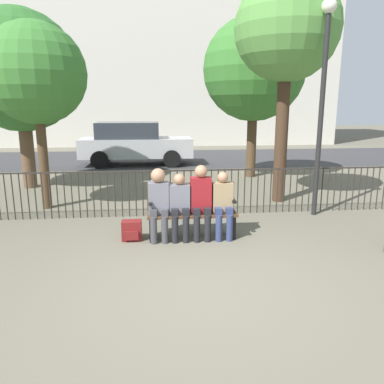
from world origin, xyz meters
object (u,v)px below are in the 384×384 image
at_px(seated_person_2, 201,198).
at_px(parked_car_0, 134,143).
at_px(backpack, 132,231).
at_px(lamp_post, 324,80).
at_px(tree_0, 254,70).
at_px(tree_3, 287,30).
at_px(seated_person_1, 180,203).
at_px(tree_1, 36,74).
at_px(park_bench, 192,209).
at_px(seated_person_3, 223,202).
at_px(seated_person_0, 159,200).
at_px(tree_2, 20,72).

distance_m(seated_person_2, parked_car_0, 8.64).
xyz_separation_m(backpack, lamp_post, (3.68, 1.16, 2.53)).
height_order(backpack, tree_0, tree_0).
relative_size(backpack, tree_3, 0.07).
distance_m(seated_person_1, tree_0, 6.74).
bearing_deg(seated_person_1, tree_3, 43.74).
bearing_deg(tree_1, park_bench, -35.87).
height_order(park_bench, tree_1, tree_1).
bearing_deg(seated_person_3, park_bench, 165.75).
relative_size(park_bench, seated_person_1, 1.34).
height_order(seated_person_1, seated_person_3, seated_person_3).
relative_size(seated_person_3, tree_3, 0.23).
bearing_deg(park_bench, backpack, -174.64).
bearing_deg(parked_car_0, tree_3, -59.05).
bearing_deg(seated_person_3, seated_person_2, 178.93).
height_order(park_bench, seated_person_2, seated_person_2).
distance_m(seated_person_0, seated_person_3, 1.07).
distance_m(tree_0, parked_car_0, 5.39).
distance_m(seated_person_2, seated_person_3, 0.37).
distance_m(seated_person_1, seated_person_2, 0.37).
bearing_deg(seated_person_3, tree_1, 146.80).
bearing_deg(seated_person_0, seated_person_3, -0.26).
xyz_separation_m(seated_person_0, tree_3, (2.87, 2.40, 3.11)).
height_order(tree_1, tree_2, tree_2).
distance_m(seated_person_1, tree_2, 6.48).
bearing_deg(park_bench, tree_0, 65.81).
xyz_separation_m(seated_person_0, tree_2, (-3.49, 4.60, 2.38)).
relative_size(seated_person_1, lamp_post, 0.27).
height_order(seated_person_0, seated_person_1, seated_person_0).
distance_m(backpack, tree_0, 7.25).
bearing_deg(parked_car_0, tree_1, -104.68).
bearing_deg(tree_3, tree_0, 87.35).
bearing_deg(seated_person_2, park_bench, 140.04).
relative_size(tree_2, parked_car_0, 1.11).
relative_size(seated_person_1, tree_2, 0.24).
height_order(seated_person_0, tree_0, tree_0).
relative_size(backpack, lamp_post, 0.08).
bearing_deg(tree_2, backpack, -56.38).
relative_size(park_bench, tree_1, 0.39).
distance_m(seated_person_2, tree_1, 4.43).
distance_m(lamp_post, parked_car_0, 8.56).
bearing_deg(tree_1, lamp_post, -11.02).
distance_m(backpack, tree_3, 5.47).
distance_m(seated_person_1, tree_3, 4.71).
bearing_deg(seated_person_1, seated_person_3, 0.09).
xyz_separation_m(park_bench, seated_person_0, (-0.56, -0.13, 0.21)).
height_order(backpack, parked_car_0, parked_car_0).
bearing_deg(tree_0, tree_2, -171.35).
relative_size(seated_person_3, tree_1, 0.29).
bearing_deg(tree_3, parked_car_0, 120.95).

